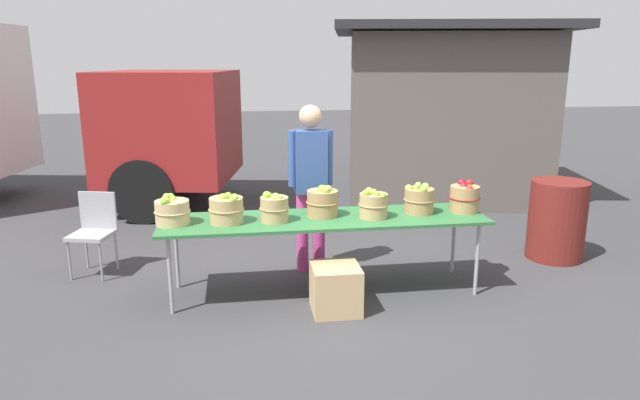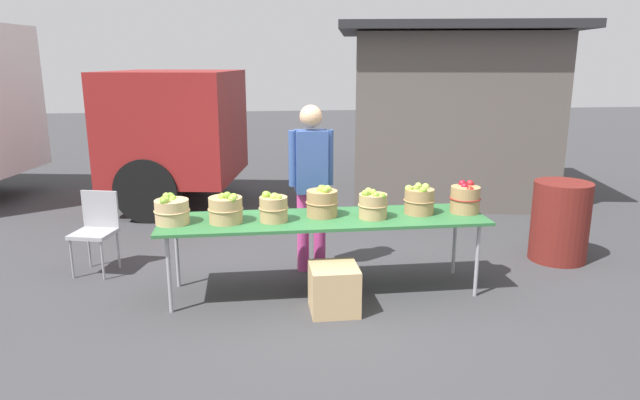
% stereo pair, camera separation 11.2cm
% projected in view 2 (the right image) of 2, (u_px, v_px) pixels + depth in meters
% --- Properties ---
extents(ground_plane, '(40.00, 40.00, 0.00)m').
position_uv_depth(ground_plane, '(324.00, 291.00, 5.58)').
color(ground_plane, '#38383A').
extents(market_table, '(3.10, 0.76, 0.75)m').
position_uv_depth(market_table, '(324.00, 221.00, 5.40)').
color(market_table, '#2D6B38').
rests_on(market_table, ground).
extents(apple_basket_green_0, '(0.33, 0.33, 0.28)m').
position_uv_depth(apple_basket_green_0, '(172.00, 210.00, 5.18)').
color(apple_basket_green_0, tan).
rests_on(apple_basket_green_0, market_table).
extents(apple_basket_green_1, '(0.33, 0.33, 0.30)m').
position_uv_depth(apple_basket_green_1, '(226.00, 209.00, 5.21)').
color(apple_basket_green_1, tan).
rests_on(apple_basket_green_1, market_table).
extents(apple_basket_green_2, '(0.28, 0.28, 0.29)m').
position_uv_depth(apple_basket_green_2, '(273.00, 207.00, 5.25)').
color(apple_basket_green_2, tan).
rests_on(apple_basket_green_2, market_table).
extents(apple_basket_green_3, '(0.32, 0.32, 0.30)m').
position_uv_depth(apple_basket_green_3, '(322.00, 202.00, 5.42)').
color(apple_basket_green_3, '#A87F51').
rests_on(apple_basket_green_3, market_table).
extents(apple_basket_green_4, '(0.29, 0.29, 0.28)m').
position_uv_depth(apple_basket_green_4, '(373.00, 205.00, 5.36)').
color(apple_basket_green_4, tan).
rests_on(apple_basket_green_4, market_table).
extents(apple_basket_green_5, '(0.30, 0.30, 0.30)m').
position_uv_depth(apple_basket_green_5, '(419.00, 200.00, 5.51)').
color(apple_basket_green_5, '#A87F51').
rests_on(apple_basket_green_5, market_table).
extents(apple_basket_red_0, '(0.30, 0.30, 0.31)m').
position_uv_depth(apple_basket_red_0, '(465.00, 198.00, 5.55)').
color(apple_basket_red_0, '#A87F51').
rests_on(apple_basket_red_0, market_table).
extents(vendor_adult, '(0.47, 0.24, 1.77)m').
position_uv_depth(vendor_adult, '(311.00, 175.00, 5.89)').
color(vendor_adult, '#CC3F8C').
rests_on(vendor_adult, ground).
extents(food_kiosk, '(4.00, 3.52, 2.74)m').
position_uv_depth(food_kiosk, '(448.00, 112.00, 9.19)').
color(food_kiosk, '#59514C').
rests_on(food_kiosk, ground).
extents(folding_chair, '(0.49, 0.49, 0.86)m').
position_uv_depth(folding_chair, '(96.00, 225.00, 5.99)').
color(folding_chair, '#99999E').
rests_on(folding_chair, ground).
extents(trash_barrel, '(0.63, 0.63, 0.90)m').
position_uv_depth(trash_barrel, '(560.00, 221.00, 6.35)').
color(trash_barrel, maroon).
rests_on(trash_barrel, ground).
extents(produce_crate, '(0.43, 0.43, 0.43)m').
position_uv_depth(produce_crate, '(334.00, 289.00, 5.09)').
color(produce_crate, tan).
rests_on(produce_crate, ground).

